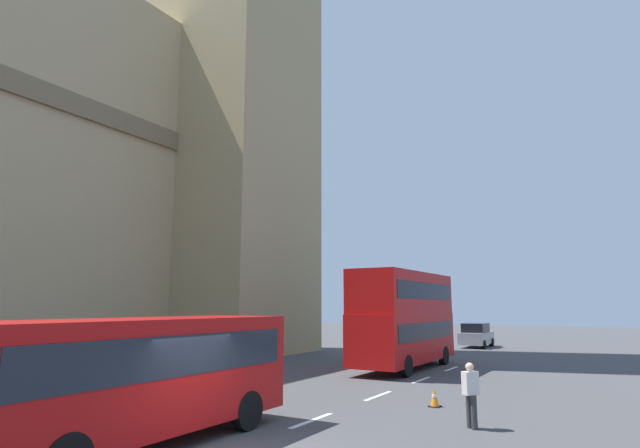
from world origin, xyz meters
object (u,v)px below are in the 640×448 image
sedan_lead (477,335)px  traffic_cone_middle (434,398)px  pedestrian_by_kerb (471,393)px  double_decker_bus (404,315)px

sedan_lead → traffic_cone_middle: sedan_lead is taller
traffic_cone_middle → pedestrian_by_kerb: pedestrian_by_kerb is taller
double_decker_bus → pedestrian_by_kerb: 12.93m
sedan_lead → pedestrian_by_kerb: bearing=-166.9°
double_decker_bus → pedestrian_by_kerb: bearing=-151.4°
sedan_lead → traffic_cone_middle: 25.31m
sedan_lead → pedestrian_by_kerb: sedan_lead is taller
traffic_cone_middle → pedestrian_by_kerb: (-2.37, -1.77, 0.63)m
double_decker_bus → sedan_lead: bearing=0.8°
double_decker_bus → traffic_cone_middle: size_ratio=15.52×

